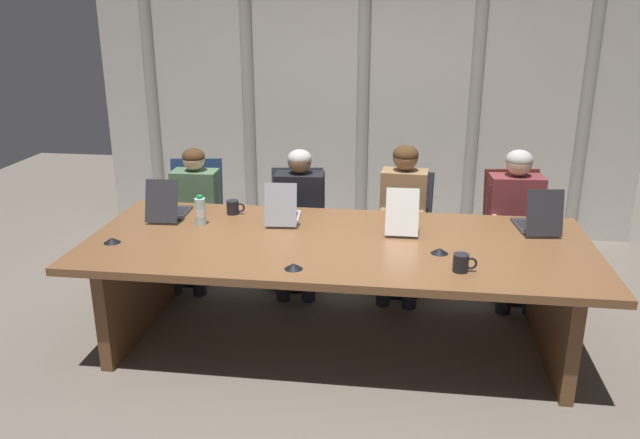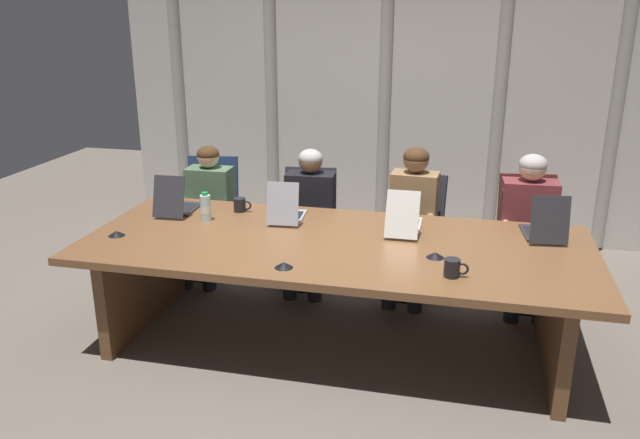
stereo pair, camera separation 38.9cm
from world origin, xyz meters
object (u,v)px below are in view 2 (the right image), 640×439
Objects in this scene: conference_mic_left_side at (117,233)px; person_left_mid at (309,211)px; office_chair_left_end at (211,229)px; conference_mic_right_side at (435,255)px; water_bottle_primary at (206,208)px; person_left_end at (207,206)px; conference_mic_middle at (284,265)px; person_center at (412,215)px; coffee_mug_near at (453,268)px; office_chair_right_mid at (526,255)px; laptop_right_mid at (544,229)px; coffee_mug_far at (240,205)px; office_chair_center at (411,247)px; laptop_left_end at (177,205)px; laptop_center at (404,222)px; laptop_left_mid at (287,213)px; person_right_mid at (529,223)px; office_chair_left_mid at (308,239)px.

person_left_mid is at bearing 47.21° from conference_mic_left_side.
office_chair_left_end is 8.71× the size of conference_mic_right_side.
office_chair_left_end is 1.03m from water_bottle_primary.
conference_mic_middle is at bearing 35.98° from person_left_end.
coffee_mug_near is at bearing 19.02° from person_center.
office_chair_left_end reaches higher than office_chair_right_mid.
laptop_right_mid reaches higher than coffee_mug_far.
office_chair_center is 1.56m from coffee_mug_near.
person_left_end is 2.42m from coffee_mug_near.
person_center is 8.40× the size of coffee_mug_near.
laptop_left_end is 0.45× the size of office_chair_right_mid.
person_left_end is (-1.69, 0.56, -0.18)m from laptop_center.
person_center is 10.71× the size of conference_mic_middle.
laptop_right_mid is 0.38× the size of person_left_end.
person_left_mid is (0.87, 0.01, 0.01)m from person_left_end.
laptop_left_mid is 1.80m from person_right_mid.
laptop_left_mid is at bearing 85.02° from laptop_right_mid.
water_bottle_primary is at bearing -122.66° from coffee_mug_far.
person_left_mid is at bearing 98.22° from conference_mic_middle.
laptop_left_end is at bearing 89.36° from laptop_center.
laptop_left_end reaches higher than conference_mic_left_side.
laptop_left_mid is 0.34× the size of person_right_mid.
laptop_right_mid is 1.06m from person_center.
person_left_end is (-0.83, -0.16, 0.28)m from office_chair_left_mid.
conference_mic_left_side is at bearing -45.52° from office_chair_center.
laptop_center is 1.15× the size of laptop_right_mid.
office_chair_left_end is (-0.06, 0.72, -0.45)m from laptop_left_end.
person_left_end is at bearing 71.15° from laptop_center.
person_center reaches higher than laptop_left_end.
laptop_right_mid is 0.35× the size of person_center.
laptop_center is at bearing -59.81° from person_right_mid.
laptop_left_mid is 1.40m from coffee_mug_near.
person_right_mid reaches higher than laptop_left_end.
laptop_right_mid is 0.96m from coffee_mug_near.
person_center reaches higher than person_right_mid.
office_chair_center is (1.74, -0.00, -0.01)m from office_chair_left_end.
laptop_right_mid is 1.22m from office_chair_center.
laptop_left_end is 1.35m from conference_mic_middle.
coffee_mug_far is (-0.37, -0.59, 0.45)m from office_chair_left_mid.
laptop_right_mid is 0.46× the size of office_chair_center.
office_chair_left_end is 1.05× the size of office_chair_left_mid.
person_center is 1.06m from conference_mic_right_side.
conference_mic_right_side is (-0.65, -1.19, 0.41)m from office_chair_right_mid.
laptop_right_mid reaches higher than laptop_left_end.
office_chair_left_mid is at bearing 80.78° from office_chair_left_end.
coffee_mug_far is at bearing 122.81° from conference_mic_middle.
conference_mic_middle is at bearing -19.93° from person_center.
person_center reaches higher than water_bottle_primary.
coffee_mug_far is 1.14m from conference_mic_middle.
person_center is at bearing 75.82° from office_chair_left_end.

